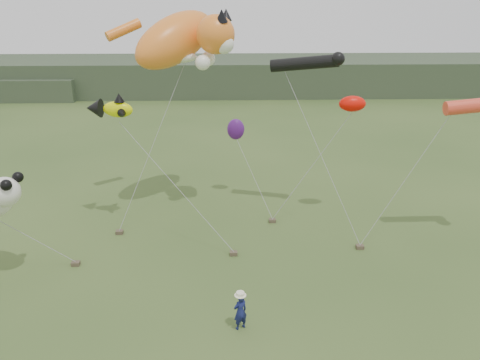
{
  "coord_description": "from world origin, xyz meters",
  "views": [
    {
      "loc": [
        -0.26,
        -14.81,
        11.14
      ],
      "look_at": [
        0.26,
        3.0,
        4.16
      ],
      "focal_mm": 35.0,
      "sensor_mm": 36.0,
      "label": 1
    }
  ],
  "objects": [
    {
      "name": "ground",
      "position": [
        0.0,
        0.0,
        0.0
      ],
      "size": [
        120.0,
        120.0,
        0.0
      ],
      "primitive_type": "plane",
      "color": "#385123",
      "rests_on": "ground"
    },
    {
      "name": "headland",
      "position": [
        -3.11,
        44.69,
        1.92
      ],
      "size": [
        90.0,
        13.0,
        4.0
      ],
      "color": "#2D3D28",
      "rests_on": "ground"
    },
    {
      "name": "festival_attendant",
      "position": [
        0.15,
        -1.06,
        0.72
      ],
      "size": [
        0.63,
        0.56,
        1.44
      ],
      "primitive_type": "imported",
      "rotation": [
        0.0,
        0.0,
        3.65
      ],
      "color": "#161C53",
      "rests_on": "ground"
    },
    {
      "name": "sandbag_anchors",
      "position": [
        -0.93,
        5.16,
        0.09
      ],
      "size": [
        13.41,
        4.31,
        0.18
      ],
      "color": "brown",
      "rests_on": "ground"
    },
    {
      "name": "cat_kite",
      "position": [
        -2.4,
        9.88,
        9.16
      ],
      "size": [
        6.78,
        5.6,
        3.93
      ],
      "color": "orange",
      "rests_on": "ground"
    },
    {
      "name": "fish_kite",
      "position": [
        -6.01,
        7.9,
        6.08
      ],
      "size": [
        2.44,
        1.63,
        1.26
      ],
      "color": "#E1EF04",
      "rests_on": "ground"
    },
    {
      "name": "tube_kites",
      "position": [
        7.85,
        7.24,
        7.38
      ],
      "size": [
        11.32,
        5.02,
        2.54
      ],
      "color": "black",
      "rests_on": "ground"
    },
    {
      "name": "misc_kites",
      "position": [
        3.27,
        9.78,
        5.12
      ],
      "size": [
        7.01,
        3.72,
        3.1
      ],
      "color": "#F10F04",
      "rests_on": "ground"
    }
  ]
}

